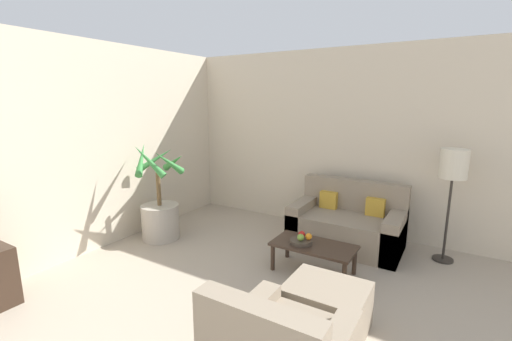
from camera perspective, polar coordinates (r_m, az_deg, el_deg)
The scene contains 11 objects.
wall_back at distance 5.10m, azimuth 21.73°, elevation 4.00°, with size 8.02×0.06×2.70m.
wall_left at distance 4.44m, azimuth -36.11°, elevation 1.55°, with size 0.06×8.20×2.70m.
potted_palm at distance 5.09m, azimuth -15.69°, elevation -6.57°, with size 0.75×0.74×1.40m.
sofa_loveseat at distance 4.87m, azimuth 14.89°, elevation -8.77°, with size 1.44×0.82×0.86m.
floor_lamp at distance 4.65m, azimuth 30.03°, elevation 0.18°, with size 0.31×0.31×1.40m.
coffee_table at distance 4.07m, azimuth 9.55°, elevation -12.65°, with size 0.94×0.48×0.34m.
fruit_bowl at distance 4.05m, azimuth 7.53°, elevation -11.64°, with size 0.26×0.26×0.05m.
apple_red at distance 4.07m, azimuth 7.63°, elevation -10.51°, with size 0.08×0.08×0.08m.
apple_green at distance 3.99m, azimuth 7.46°, elevation -10.98°, with size 0.08×0.08×0.08m.
orange_fruit at distance 4.03m, azimuth 8.77°, elevation -10.82°, with size 0.08×0.08×0.08m.
ottoman at distance 3.22m, azimuth 11.61°, elevation -21.49°, with size 0.67×0.54×0.42m.
Camera 1 is at (0.82, 1.63, 1.96)m, focal length 24.00 mm.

